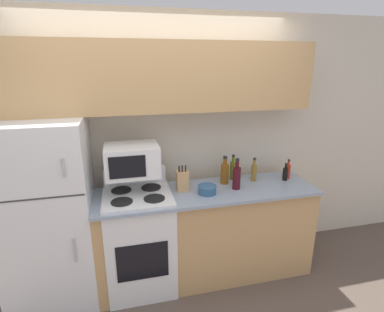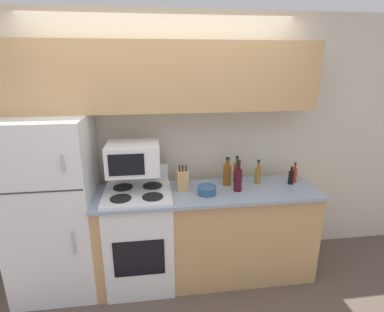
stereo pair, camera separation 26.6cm
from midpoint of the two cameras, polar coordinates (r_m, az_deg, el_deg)
ground_plane at (r=3.06m, az=-1.05°, el=-25.35°), size 12.00×12.00×0.00m
wall_back at (r=3.07m, az=-2.74°, el=2.16°), size 8.00×0.05×2.55m
lower_cabinets at (r=3.05m, az=5.39°, el=-14.56°), size 2.08×0.60×0.94m
refrigerator at (r=2.97m, az=-22.57°, el=-9.01°), size 0.74×0.70×1.65m
upper_cabinets at (r=2.77m, az=-2.57°, el=14.83°), size 2.82×0.34×0.61m
stove at (r=2.96m, az=-7.28°, el=-15.07°), size 0.61×0.58×1.12m
microwave at (r=2.72m, az=-8.42°, el=-0.41°), size 0.47×0.38×0.27m
knife_block at (r=2.78m, az=0.97°, el=-4.72°), size 0.11×0.10×0.25m
bowl at (r=2.73m, az=5.64°, el=-6.50°), size 0.17×0.17×0.08m
bottle_whiskey at (r=2.94m, az=9.30°, el=-3.47°), size 0.08×0.08×0.28m
bottle_wine_red at (r=2.82m, az=11.44°, el=-4.33°), size 0.08×0.08×0.30m
bottle_vinegar at (r=3.04m, az=14.90°, el=-3.41°), size 0.06×0.06×0.24m
bottle_olive_oil at (r=3.05m, az=10.97°, el=-2.90°), size 0.06×0.06×0.26m
bottle_hot_sauce at (r=3.20m, az=21.20°, el=-3.31°), size 0.05×0.05×0.20m
bottle_soy_sauce at (r=3.13m, az=20.67°, el=-3.83°), size 0.05×0.05×0.18m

